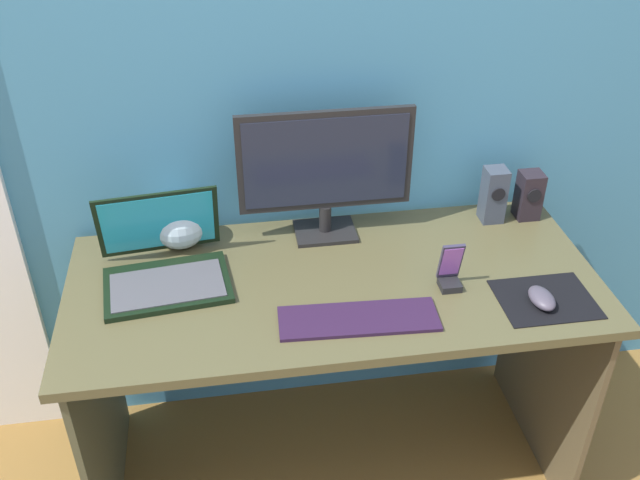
{
  "coord_description": "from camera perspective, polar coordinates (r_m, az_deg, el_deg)",
  "views": [
    {
      "loc": [
        -0.27,
        -1.53,
        1.92
      ],
      "look_at": [
        -0.04,
        -0.02,
        0.9
      ],
      "focal_mm": 40.08,
      "sensor_mm": 36.0,
      "label": 1
    }
  ],
  "objects": [
    {
      "name": "speaker_near_monitor",
      "position": [
        2.22,
        13.68,
        3.53
      ],
      "size": [
        0.07,
        0.07,
        0.17
      ],
      "color": "#39414D",
      "rests_on": "desk"
    },
    {
      "name": "keyboard_external",
      "position": [
        1.81,
        3.09,
        -6.31
      ],
      "size": [
        0.41,
        0.15,
        0.01
      ],
      "primitive_type": "cube",
      "rotation": [
        0.0,
        0.0,
        -0.05
      ],
      "color": "#2A1731",
      "rests_on": "desk"
    },
    {
      "name": "wall_back",
      "position": [
        2.04,
        -0.55,
        14.48
      ],
      "size": [
        6.0,
        0.04,
        2.5
      ],
      "primitive_type": "cube",
      "color": "teal",
      "rests_on": "ground_plane"
    },
    {
      "name": "fishbowl",
      "position": [
        2.09,
        -11.2,
        1.47
      ],
      "size": [
        0.16,
        0.16,
        0.16
      ],
      "primitive_type": "sphere",
      "color": "silver",
      "rests_on": "desk"
    },
    {
      "name": "monitor",
      "position": [
        2.03,
        0.44,
        5.7
      ],
      "size": [
        0.5,
        0.14,
        0.39
      ],
      "color": "black",
      "rests_on": "desk"
    },
    {
      "name": "laptop",
      "position": [
        1.97,
        -12.33,
        -1.87
      ],
      "size": [
        0.36,
        0.32,
        0.23
      ],
      "color": "black",
      "rests_on": "desk"
    },
    {
      "name": "speaker_right",
      "position": [
        2.27,
        16.34,
        3.46
      ],
      "size": [
        0.07,
        0.07,
        0.15
      ],
      "color": "black",
      "rests_on": "desk"
    },
    {
      "name": "mouse",
      "position": [
        1.94,
        17.29,
        -4.46
      ],
      "size": [
        0.07,
        0.1,
        0.04
      ],
      "primitive_type": "ellipsoid",
      "rotation": [
        0.0,
        0.0,
        0.05
      ],
      "color": "#48424E",
      "rests_on": "mousepad"
    },
    {
      "name": "desk",
      "position": [
        2.05,
        1.06,
        -6.67
      ],
      "size": [
        1.45,
        0.65,
        0.75
      ],
      "color": "brown",
      "rests_on": "ground_plane"
    },
    {
      "name": "phone_in_dock",
      "position": [
        1.93,
        10.36,
        -2.51
      ],
      "size": [
        0.06,
        0.06,
        0.14
      ],
      "color": "black",
      "rests_on": "desk"
    },
    {
      "name": "ground_plane",
      "position": [
        2.47,
        0.91,
        -17.25
      ],
      "size": [
        8.0,
        8.0,
        0.0
      ],
      "primitive_type": "plane",
      "color": "brown"
    },
    {
      "name": "mousepad",
      "position": [
        1.97,
        17.54,
        -4.52
      ],
      "size": [
        0.25,
        0.2,
        0.0
      ],
      "primitive_type": "cube",
      "color": "black",
      "rests_on": "desk"
    }
  ]
}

